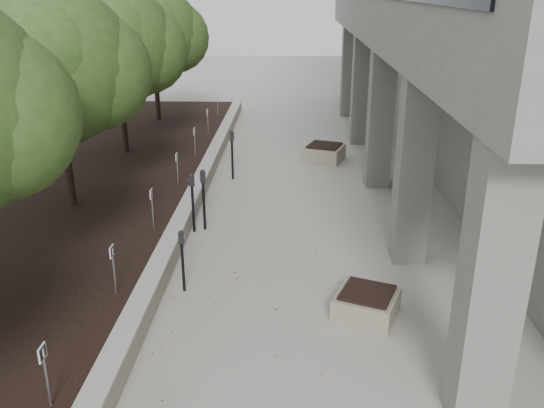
# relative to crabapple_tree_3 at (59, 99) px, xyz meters

# --- Properties ---
(retaining_wall) EXTENTS (0.39, 26.00, 0.50)m
(retaining_wall) POSITION_rel_crabapple_tree_3_xyz_m (2.97, 1.00, -2.87)
(retaining_wall) COLOR gray
(retaining_wall) RESTS_ON ground
(planting_bed) EXTENTS (7.00, 26.00, 0.40)m
(planting_bed) POSITION_rel_crabapple_tree_3_xyz_m (-0.70, 1.00, -2.92)
(planting_bed) COLOR black
(planting_bed) RESTS_ON ground
(crabapple_tree_3) EXTENTS (4.60, 4.00, 5.44)m
(crabapple_tree_3) POSITION_rel_crabapple_tree_3_xyz_m (0.00, 0.00, 0.00)
(crabapple_tree_3) COLOR #2D491C
(crabapple_tree_3) RESTS_ON planting_bed
(crabapple_tree_4) EXTENTS (4.60, 4.00, 5.44)m
(crabapple_tree_4) POSITION_rel_crabapple_tree_3_xyz_m (0.00, 5.00, 0.00)
(crabapple_tree_4) COLOR #2D491C
(crabapple_tree_4) RESTS_ON planting_bed
(crabapple_tree_5) EXTENTS (4.60, 4.00, 5.44)m
(crabapple_tree_5) POSITION_rel_crabapple_tree_3_xyz_m (0.00, 10.00, 0.00)
(crabapple_tree_5) COLOR #2D491C
(crabapple_tree_5) RESTS_ON planting_bed
(parking_sign_2) EXTENTS (0.04, 0.22, 0.96)m
(parking_sign_2) POSITION_rel_crabapple_tree_3_xyz_m (2.45, -7.50, -2.24)
(parking_sign_2) COLOR black
(parking_sign_2) RESTS_ON planting_bed
(parking_sign_3) EXTENTS (0.04, 0.22, 0.96)m
(parking_sign_3) POSITION_rel_crabapple_tree_3_xyz_m (2.45, -4.50, -2.24)
(parking_sign_3) COLOR black
(parking_sign_3) RESTS_ON planting_bed
(parking_sign_4) EXTENTS (0.04, 0.22, 0.96)m
(parking_sign_4) POSITION_rel_crabapple_tree_3_xyz_m (2.45, -1.50, -2.24)
(parking_sign_4) COLOR black
(parking_sign_4) RESTS_ON planting_bed
(parking_sign_5) EXTENTS (0.04, 0.22, 0.96)m
(parking_sign_5) POSITION_rel_crabapple_tree_3_xyz_m (2.45, 1.50, -2.24)
(parking_sign_5) COLOR black
(parking_sign_5) RESTS_ON planting_bed
(parking_sign_6) EXTENTS (0.04, 0.22, 0.96)m
(parking_sign_6) POSITION_rel_crabapple_tree_3_xyz_m (2.45, 4.50, -2.24)
(parking_sign_6) COLOR black
(parking_sign_6) RESTS_ON planting_bed
(parking_sign_7) EXTENTS (0.04, 0.22, 0.96)m
(parking_sign_7) POSITION_rel_crabapple_tree_3_xyz_m (2.45, 7.50, -2.24)
(parking_sign_7) COLOR black
(parking_sign_7) RESTS_ON planting_bed
(parking_sign_8) EXTENTS (0.04, 0.22, 0.96)m
(parking_sign_8) POSITION_rel_crabapple_tree_3_xyz_m (2.45, 10.50, -2.24)
(parking_sign_8) COLOR black
(parking_sign_8) RESTS_ON planting_bed
(parking_meter_2) EXTENTS (0.14, 0.11, 1.31)m
(parking_meter_2) POSITION_rel_crabapple_tree_3_xyz_m (3.53, -3.65, -2.47)
(parking_meter_2) COLOR black
(parking_meter_2) RESTS_ON ground
(parking_meter_3) EXTENTS (0.17, 0.14, 1.56)m
(parking_meter_3) POSITION_rel_crabapple_tree_3_xyz_m (3.49, -0.59, -2.34)
(parking_meter_3) COLOR black
(parking_meter_3) RESTS_ON ground
(parking_meter_4) EXTENTS (0.15, 0.11, 1.50)m
(parking_meter_4) POSITION_rel_crabapple_tree_3_xyz_m (3.25, -0.74, -2.37)
(parking_meter_4) COLOR black
(parking_meter_4) RESTS_ON ground
(parking_meter_5) EXTENTS (0.17, 0.14, 1.56)m
(parking_meter_5) POSITION_rel_crabapple_tree_3_xyz_m (3.79, 3.37, -2.34)
(parking_meter_5) COLOR black
(parking_meter_5) RESTS_ON ground
(planter_front) EXTENTS (1.37, 1.37, 0.49)m
(planter_front) POSITION_rel_crabapple_tree_3_xyz_m (7.03, -4.42, -2.87)
(planter_front) COLOR gray
(planter_front) RESTS_ON ground
(planter_back) EXTENTS (1.56, 1.56, 0.57)m
(planter_back) POSITION_rel_crabapple_tree_3_xyz_m (6.75, 5.52, -2.84)
(planter_back) COLOR gray
(planter_back) RESTS_ON ground
(berry_scatter) EXTENTS (3.30, 14.10, 0.02)m
(berry_scatter) POSITION_rel_crabapple_tree_3_xyz_m (4.70, -3.00, -3.11)
(berry_scatter) COLOR maroon
(berry_scatter) RESTS_ON ground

